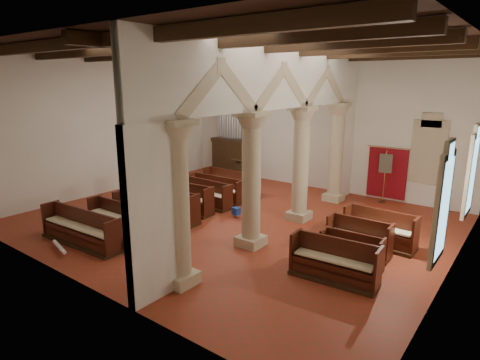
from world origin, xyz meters
name	(u,v)px	position (x,y,z in m)	size (l,w,h in m)	color
floor	(235,220)	(0.00, 0.00, 0.00)	(14.00, 14.00, 0.00)	maroon
ceiling	(234,47)	(0.00, 0.00, 6.00)	(14.00, 14.00, 0.00)	black
wall_back	(314,124)	(0.00, 6.00, 3.00)	(14.00, 0.02, 6.00)	silver
wall_front	(73,167)	(0.00, -6.00, 3.00)	(14.00, 0.02, 6.00)	silver
wall_left	(111,125)	(-7.00, 0.00, 3.00)	(0.02, 12.00, 6.00)	silver
wall_right	(462,162)	(7.00, 0.00, 3.00)	(0.02, 12.00, 6.00)	silver
ceiling_beams	(234,52)	(0.00, 0.00, 5.82)	(13.80, 11.80, 0.30)	#322110
arcade	(279,125)	(1.80, 0.00, 3.56)	(0.90, 11.90, 6.00)	#BBAA8B
window_right_a	(444,208)	(6.98, -1.50, 2.20)	(0.03, 1.00, 2.20)	#39805C
window_right_b	(472,175)	(6.98, 2.50, 2.20)	(0.03, 1.00, 2.20)	#39805C
window_back	(429,152)	(5.00, 5.98, 2.20)	(1.00, 0.03, 2.20)	#39805C
pipe_organ	(231,150)	(-4.50, 5.50, 1.37)	(2.10, 0.85, 4.40)	#322110
lectern	(239,174)	(-2.98, 4.16, 0.55)	(0.59, 0.61, 1.33)	#392812
dossal_curtain	(387,173)	(3.50, 5.92, 1.17)	(1.80, 0.07, 2.17)	maroon
processional_banner	(384,184)	(3.53, 5.49, 0.77)	(0.50, 0.63, 2.20)	#322110
hymnal_box_a	(128,243)	(-0.84, -4.05, 0.26)	(0.32, 0.26, 0.32)	#162C97
hymnal_box_b	(153,223)	(-1.53, -2.50, 0.28)	(0.36, 0.30, 0.36)	navy
hymnal_box_c	(236,211)	(-0.16, 0.30, 0.24)	(0.27, 0.22, 0.27)	navy
tube_heater_a	(59,247)	(-2.42, -5.31, 0.16)	(0.11, 0.11, 1.09)	white
tube_heater_b	(92,234)	(-2.59, -4.13, 0.16)	(0.11, 0.11, 1.05)	silver
nave_pew_0	(81,233)	(-2.44, -4.58, 0.36)	(3.24, 0.88, 1.08)	#322110
nave_pew_1	(120,223)	(-2.34, -3.22, 0.33)	(2.82, 0.67, 0.99)	#322110
nave_pew_2	(147,217)	(-1.97, -2.38, 0.37)	(2.83, 0.85, 1.10)	#322110
nave_pew_3	(164,209)	(-2.13, -1.46, 0.38)	(2.98, 0.90, 1.13)	#322110
nave_pew_4	(175,201)	(-2.63, -0.41, 0.36)	(3.41, 0.95, 1.11)	#322110
nave_pew_5	(199,196)	(-2.39, 0.72, 0.34)	(3.15, 0.85, 1.03)	#322110
nave_pew_6	(215,192)	(-2.27, 1.59, 0.33)	(2.69, 0.66, 0.99)	#322110
nave_pew_7	(230,185)	(-2.53, 2.93, 0.32)	(2.96, 0.79, 0.97)	#322110
aisle_pew_0	(334,267)	(4.76, -2.04, 0.36)	(2.26, 0.87, 1.08)	#322110
aisle_pew_1	(351,256)	(4.83, -1.11, 0.32)	(1.69, 0.73, 0.96)	#322110
aisle_pew_2	(358,242)	(4.64, -0.08, 0.35)	(1.83, 0.72, 1.03)	#322110
aisle_pew_3	(379,234)	(4.93, 0.84, 0.37)	(2.17, 0.82, 1.11)	#322110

